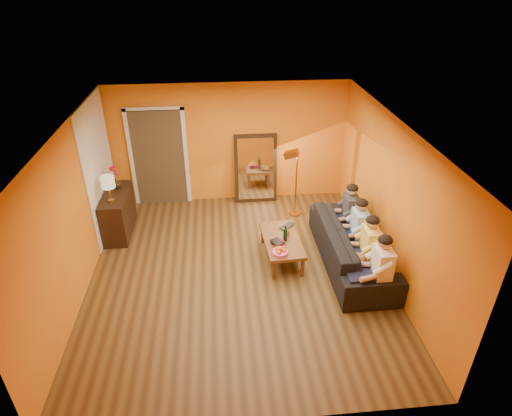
{
  "coord_description": "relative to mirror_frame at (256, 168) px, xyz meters",
  "views": [
    {
      "loc": [
        -0.26,
        -5.81,
        4.66
      ],
      "look_at": [
        0.35,
        0.5,
        1.0
      ],
      "focal_mm": 30.0,
      "sensor_mm": 36.0,
      "label": 1
    }
  ],
  "objects": [
    {
      "name": "tumbler",
      "position": [
        0.36,
        -2.14,
        -0.29
      ],
      "size": [
        0.12,
        0.12,
        0.09
      ],
      "primitive_type": "imported",
      "rotation": [
        0.0,
        0.0,
        0.18
      ],
      "color": "#B27F3F",
      "rests_on": "coffee_table"
    },
    {
      "name": "mirror_glass",
      "position": [
        0.0,
        -0.04,
        0.0
      ],
      "size": [
        0.78,
        0.21,
        1.35
      ],
      "primitive_type": "cube",
      "rotation": [
        -0.14,
        0.0,
        0.0
      ],
      "color": "white",
      "rests_on": "mirror_frame"
    },
    {
      "name": "book_mid",
      "position": [
        0.07,
        -2.45,
        -0.31
      ],
      "size": [
        0.2,
        0.27,
        0.02
      ],
      "primitive_type": "imported",
      "rotation": [
        0.0,
        0.0,
        0.03
      ],
      "color": "red",
      "rests_on": "book_lower"
    },
    {
      "name": "flowers",
      "position": [
        -2.79,
        -0.83,
        0.47
      ],
      "size": [
        0.17,
        0.17,
        0.51
      ],
      "primitive_type": null,
      "color": "red",
      "rests_on": "vase"
    },
    {
      "name": "door_jamb_left",
      "position": [
        -2.62,
        0.08,
        0.29
      ],
      "size": [
        0.08,
        0.06,
        2.2
      ],
      "primitive_type": "cube",
      "color": "white",
      "rests_on": "wall_back"
    },
    {
      "name": "dog",
      "position": [
        1.38,
        -3.3,
        -0.41
      ],
      "size": [
        0.46,
        0.64,
        0.7
      ],
      "primitive_type": null,
      "rotation": [
        0.0,
        0.0,
        -0.14
      ],
      "color": "#A28249",
      "rests_on": "floor"
    },
    {
      "name": "person_far_right",
      "position": [
        1.58,
        -1.85,
        -0.15
      ],
      "size": [
        0.7,
        0.44,
        1.22
      ],
      "primitive_type": null,
      "color": "#323338",
      "rests_on": "sofa"
    },
    {
      "name": "fruit_bowl",
      "position": [
        0.14,
        -2.71,
        -0.26
      ],
      "size": [
        0.26,
        0.26,
        0.16
      ],
      "primitive_type": null,
      "color": "#D84C9E",
      "rests_on": "coffee_table"
    },
    {
      "name": "laptop",
      "position": [
        0.42,
        -1.91,
        -0.33
      ],
      "size": [
        0.38,
        0.36,
        0.03
      ],
      "primitive_type": "imported",
      "rotation": [
        0.0,
        0.0,
        0.68
      ],
      "color": "black",
      "rests_on": "coffee_table"
    },
    {
      "name": "wine_bottle",
      "position": [
        0.29,
        -2.31,
        -0.18
      ],
      "size": [
        0.07,
        0.07,
        0.31
      ],
      "primitive_type": "cylinder",
      "color": "black",
      "rests_on": "coffee_table"
    },
    {
      "name": "person_far_left",
      "position": [
        1.58,
        -3.5,
        -0.15
      ],
      "size": [
        0.7,
        0.44,
        1.22
      ],
      "primitive_type": null,
      "color": "white",
      "rests_on": "sofa"
    },
    {
      "name": "floor_lamp",
      "position": [
        0.76,
        -0.74,
        -0.04
      ],
      "size": [
        0.36,
        0.33,
        1.44
      ],
      "primitive_type": null,
      "rotation": [
        0.0,
        0.0,
        -0.35
      ],
      "color": "#BD8537",
      "rests_on": "floor"
    },
    {
      "name": "door_jamb_right",
      "position": [
        -1.48,
        0.08,
        0.29
      ],
      "size": [
        0.08,
        0.06,
        2.2
      ],
      "primitive_type": "cube",
      "color": "white",
      "rests_on": "wall_back"
    },
    {
      "name": "mirror_frame",
      "position": [
        0.0,
        0.0,
        0.0
      ],
      "size": [
        0.92,
        0.27,
        1.51
      ],
      "primitive_type": "cube",
      "rotation": [
        -0.14,
        0.0,
        0.0
      ],
      "color": "#302010",
      "rests_on": "floor"
    },
    {
      "name": "book_upper",
      "position": [
        0.06,
        -2.47,
        -0.29
      ],
      "size": [
        0.26,
        0.29,
        0.02
      ],
      "primitive_type": "imported",
      "rotation": [
        0.0,
        0.0,
        0.51
      ],
      "color": "black",
      "rests_on": "book_mid"
    },
    {
      "name": "table_lamp",
      "position": [
        -2.79,
        -1.38,
        0.34
      ],
      "size": [
        0.24,
        0.24,
        0.51
      ],
      "primitive_type": null,
      "color": "beige",
      "rests_on": "sideboard"
    },
    {
      "name": "sideboard",
      "position": [
        -2.79,
        -1.08,
        -0.34
      ],
      "size": [
        0.44,
        1.18,
        0.85
      ],
      "primitive_type": "cube",
      "color": "#302010",
      "rests_on": "floor"
    },
    {
      "name": "person_mid_left",
      "position": [
        1.58,
        -2.95,
        -0.15
      ],
      "size": [
        0.7,
        0.44,
        1.22
      ],
      "primitive_type": null,
      "color": "#EFD14F",
      "rests_on": "sofa"
    },
    {
      "name": "vase",
      "position": [
        -2.79,
        -0.83,
        0.19
      ],
      "size": [
        0.18,
        0.18,
        0.19
      ],
      "primitive_type": "imported",
      "color": "#302010",
      "rests_on": "sideboard"
    },
    {
      "name": "sofa",
      "position": [
        1.45,
        -2.5,
        -0.39
      ],
      "size": [
        2.52,
        0.98,
        0.74
      ],
      "primitive_type": "imported",
      "rotation": [
        0.0,
        0.0,
        1.57
      ],
      "color": "black",
      "rests_on": "floor"
    },
    {
      "name": "doorway_recess",
      "position": [
        -2.05,
        0.2,
        0.29
      ],
      "size": [
        1.06,
        0.3,
        2.1
      ],
      "primitive_type": "cube",
      "color": "#3F2D19",
      "rests_on": "floor"
    },
    {
      "name": "white_accent",
      "position": [
        -3.04,
        -0.88,
        0.54
      ],
      "size": [
        0.02,
        1.9,
        2.58
      ],
      "primitive_type": "cube",
      "color": "white",
      "rests_on": "wall_left"
    },
    {
      "name": "person_mid_right",
      "position": [
        1.58,
        -2.4,
        -0.15
      ],
      "size": [
        0.7,
        0.44,
        1.22
      ],
      "primitive_type": null,
      "color": "#94B8E5",
      "rests_on": "sofa"
    },
    {
      "name": "door_header",
      "position": [
        -2.05,
        0.08,
        1.36
      ],
      "size": [
        1.22,
        0.06,
        0.08
      ],
      "primitive_type": "cube",
      "color": "white",
      "rests_on": "wall_back"
    },
    {
      "name": "room_shell",
      "position": [
        -0.55,
        -2.26,
        0.54
      ],
      "size": [
        5.0,
        5.5,
        2.6
      ],
      "color": "brown",
      "rests_on": "ground"
    },
    {
      "name": "book_lower",
      "position": [
        0.06,
        -2.46,
        -0.33
      ],
      "size": [
        0.25,
        0.3,
        0.02
      ],
      "primitive_type": "imported",
      "rotation": [
        0.0,
        0.0,
        0.32
      ],
      "color": "#302010",
      "rests_on": "coffee_table"
    },
    {
      "name": "coffee_table",
      "position": [
        0.24,
        -2.26,
        -0.55
      ],
      "size": [
        0.69,
        1.25,
        0.42
      ],
      "primitive_type": null,
      "rotation": [
        0.0,
        0.0,
        0.06
      ],
      "color": "brown",
      "rests_on": "floor"
    }
  ]
}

